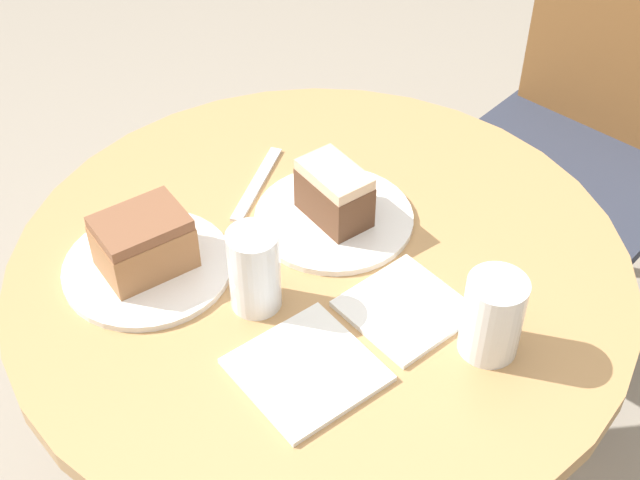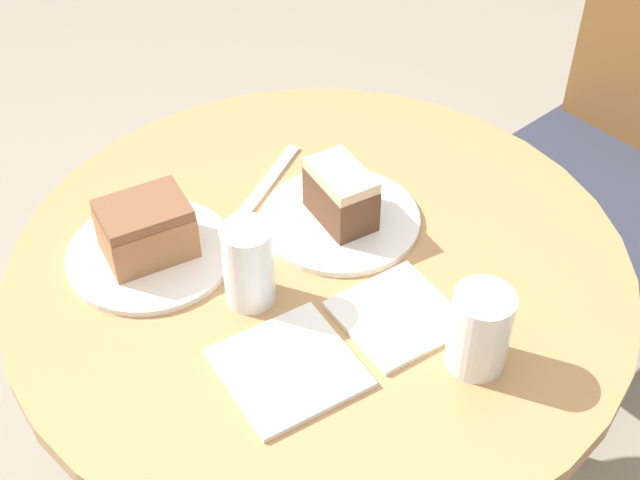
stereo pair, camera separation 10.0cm
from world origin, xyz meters
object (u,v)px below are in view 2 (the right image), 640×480
(plate_far, at_px, (150,253))
(glass_lemonade, at_px, (479,334))
(plate_near, at_px, (340,219))
(chair, at_px, (616,164))
(glass_water, at_px, (249,268))
(cake_slice_near, at_px, (341,194))
(cake_slice_far, at_px, (146,229))

(plate_far, relative_size, glass_lemonade, 2.04)
(plate_near, xyz_separation_m, glass_lemonade, (0.30, -0.04, 0.05))
(chair, distance_m, glass_lemonade, 0.85)
(glass_water, bearing_deg, cake_slice_near, 101.09)
(plate_far, distance_m, cake_slice_far, 0.05)
(plate_far, xyz_separation_m, cake_slice_near, (0.12, 0.25, 0.05))
(cake_slice_far, bearing_deg, plate_near, 65.20)
(plate_far, xyz_separation_m, cake_slice_far, (-0.00, 0.00, 0.05))
(cake_slice_far, height_order, glass_water, glass_water)
(chair, height_order, plate_near, chair)
(chair, xyz_separation_m, glass_lemonade, (0.28, -0.75, 0.28))
(plate_far, xyz_separation_m, glass_water, (0.15, 0.06, 0.05))
(chair, distance_m, plate_near, 0.75)
(cake_slice_near, bearing_deg, cake_slice_far, -114.80)
(cake_slice_near, xyz_separation_m, cake_slice_far, (-0.12, -0.25, -0.00))
(chair, relative_size, cake_slice_far, 7.21)
(plate_near, bearing_deg, glass_lemonade, -7.94)
(plate_near, distance_m, plate_far, 0.28)
(plate_near, bearing_deg, cake_slice_far, -114.80)
(cake_slice_near, height_order, cake_slice_far, cake_slice_near)
(cake_slice_far, relative_size, glass_water, 1.12)
(plate_far, bearing_deg, cake_slice_near, 65.20)
(glass_lemonade, bearing_deg, cake_slice_near, 172.06)
(plate_far, distance_m, glass_water, 0.17)
(cake_slice_near, relative_size, glass_lemonade, 1.02)
(plate_near, relative_size, plate_far, 1.00)
(cake_slice_near, distance_m, glass_lemonade, 0.31)
(cake_slice_far, bearing_deg, glass_lemonade, 26.41)
(cake_slice_near, height_order, glass_lemonade, glass_lemonade)
(plate_near, bearing_deg, glass_water, -78.91)
(chair, height_order, glass_water, chair)
(plate_far, relative_size, cake_slice_near, 2.00)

